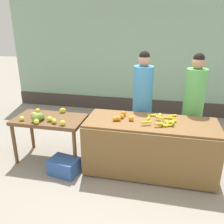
% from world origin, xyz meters
% --- Properties ---
extents(ground_plane, '(24.00, 24.00, 0.00)m').
position_xyz_m(ground_plane, '(0.00, 0.00, 0.00)').
color(ground_plane, gray).
extents(market_wall_back, '(7.20, 0.23, 3.06)m').
position_xyz_m(market_wall_back, '(0.00, 2.81, 1.50)').
color(market_wall_back, '#8CB299').
rests_on(market_wall_back, ground).
extents(fruit_stall_counter, '(2.01, 0.80, 0.85)m').
position_xyz_m(fruit_stall_counter, '(0.36, -0.01, 0.43)').
color(fruit_stall_counter, brown).
rests_on(fruit_stall_counter, ground).
extents(side_table_wooden, '(1.17, 0.66, 0.77)m').
position_xyz_m(side_table_wooden, '(-1.33, 0.00, 0.67)').
color(side_table_wooden, brown).
rests_on(side_table_wooden, ground).
extents(banana_bunch_pile, '(0.52, 0.54, 0.07)m').
position_xyz_m(banana_bunch_pile, '(0.52, 0.02, 0.88)').
color(banana_bunch_pile, yellow).
rests_on(banana_bunch_pile, fruit_stall_counter).
extents(orange_pile, '(0.32, 0.31, 0.08)m').
position_xyz_m(orange_pile, '(-0.09, 0.00, 0.89)').
color(orange_pile, orange).
rests_on(orange_pile, fruit_stall_counter).
extents(mango_papaya_pile, '(0.83, 0.66, 0.14)m').
position_xyz_m(mango_papaya_pile, '(-1.40, -0.12, 0.82)').
color(mango_papaya_pile, '#D8C84C').
rests_on(mango_papaya_pile, side_table_wooden).
extents(vendor_woman_blue_shirt, '(0.34, 0.34, 1.84)m').
position_xyz_m(vendor_woman_blue_shirt, '(0.16, 0.63, 0.93)').
color(vendor_woman_blue_shirt, '#33333D').
rests_on(vendor_woman_blue_shirt, ground).
extents(vendor_woman_green_shirt, '(0.34, 0.34, 1.82)m').
position_xyz_m(vendor_woman_green_shirt, '(1.02, 0.65, 0.92)').
color(vendor_woman_green_shirt, '#33333D').
rests_on(vendor_woman_green_shirt, ground).
extents(produce_crate, '(0.49, 0.39, 0.26)m').
position_xyz_m(produce_crate, '(-0.94, -0.39, 0.13)').
color(produce_crate, '#3359A5').
rests_on(produce_crate, ground).
extents(produce_sack, '(0.34, 0.39, 0.56)m').
position_xyz_m(produce_sack, '(-0.50, 0.82, 0.28)').
color(produce_sack, maroon).
rests_on(produce_sack, ground).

